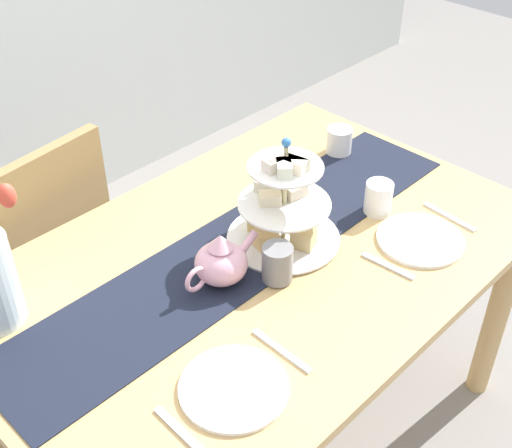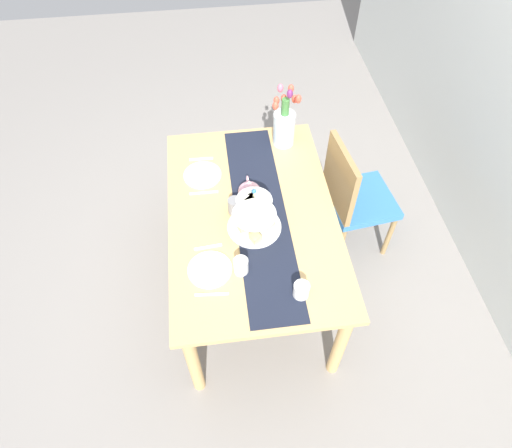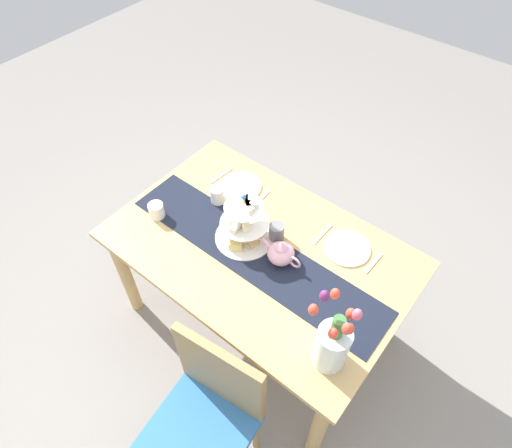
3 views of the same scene
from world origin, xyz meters
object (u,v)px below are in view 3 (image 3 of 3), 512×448
teapot (281,253)px  tiered_cake_stand (244,225)px  dinner_plate_right (241,186)px  mug_grey (277,232)px  tulip_vase (333,343)px  cream_jug (156,211)px  knife_left (323,234)px  fork_right (261,199)px  knife_right (221,175)px  dinner_plate_left (347,248)px  mug_white_text (218,195)px  fork_left (373,263)px  chair_left (208,413)px  dining_table (260,260)px

teapot → tiered_cake_stand: bearing=1.0°
tiered_cake_stand → dinner_plate_right: tiered_cake_stand is taller
mug_grey → tulip_vase: bearing=145.9°
cream_jug → knife_left: 0.86m
fork_right → knife_right: size_ratio=0.88×
cream_jug → fork_right: 0.56m
cream_jug → dinner_plate_left: size_ratio=0.37×
dinner_plate_right → fork_right: dinner_plate_right is taller
tulip_vase → knife_right: tulip_vase is taller
dinner_plate_right → mug_white_text: size_ratio=2.42×
tiered_cake_stand → mug_grey: size_ratio=3.20×
tulip_vase → knife_right: 1.20m
tiered_cake_stand → fork_left: (-0.59, -0.27, -0.10)m
mug_grey → dinner_plate_right: bearing=-24.2°
dinner_plate_right → mug_grey: (-0.37, 0.17, 0.05)m
cream_jug → mug_white_text: size_ratio=0.89×
fork_left → knife_left: same height
chair_left → fork_right: 1.10m
tiered_cake_stand → mug_white_text: bearing=-21.5°
cream_jug → knife_left: size_ratio=0.50×
dining_table → tiered_cake_stand: tiered_cake_stand is taller
dinner_plate_right → tulip_vase: bearing=149.7°
mug_grey → dining_table: bearing=72.7°
chair_left → fork_right: size_ratio=6.07×
fork_right → mug_grey: size_ratio=1.58×
fork_left → knife_right: bearing=0.0°
dining_table → teapot: bearing=180.0°
dining_table → knife_left: knife_left is taller
tiered_cake_stand → fork_right: tiered_cake_stand is taller
chair_left → fork_right: chair_left is taller
fork_right → mug_white_text: mug_white_text is taller
mug_white_text → dinner_plate_left: bearing=-167.3°
knife_left → mug_white_text: (0.57, 0.16, 0.04)m
fork_right → mug_grey: mug_grey is taller
dinner_plate_left → knife_left: 0.15m
dinner_plate_left → chair_left: bearing=85.8°
fork_left → dinner_plate_left: bearing=0.0°
mug_white_text → dining_table: bearing=164.5°
dining_table → dinner_plate_left: dinner_plate_left is taller
cream_jug → fork_left: (-1.03, -0.44, -0.04)m
tiered_cake_stand → knife_right: 0.48m
knife_left → cream_jug: bearing=30.5°
tiered_cake_stand → dinner_plate_left: (-0.44, -0.27, -0.09)m
dinner_plate_right → fork_right: bearing=180.0°
teapot → knife_left: (-0.07, -0.26, -0.06)m
knife_right → fork_left: bearing=180.0°
dinner_plate_left → knife_left: (0.14, 0.00, -0.00)m
dinner_plate_right → cream_jug: bearing=65.2°
chair_left → dinner_plate_right: size_ratio=3.96×
chair_left → cream_jug: (0.82, -0.53, 0.28)m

